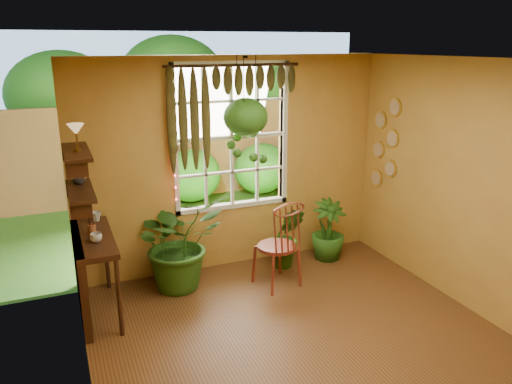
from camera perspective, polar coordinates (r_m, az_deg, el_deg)
floor at (r=5.00m, az=6.80°, el=-18.01°), size 4.50×4.50×0.00m
ceiling at (r=4.12m, az=8.13°, el=14.61°), size 4.50×4.50×0.00m
wall_back at (r=6.34m, az=-2.70°, el=3.12°), size 4.00×0.00×4.00m
wall_left at (r=3.85m, az=-19.63°, el=-7.07°), size 0.00×4.50×4.50m
wall_right at (r=5.61m, az=25.44°, el=-0.34°), size 0.00×4.50×4.50m
window at (r=6.30m, az=-2.84°, el=6.28°), size 1.52×0.10×1.86m
valance_vine at (r=6.08m, az=-3.29°, el=11.39°), size 1.70×0.12×1.10m
string_lights at (r=5.99m, az=-9.44°, el=6.02°), size 0.03×0.03×1.54m
wall_plates at (r=6.83m, az=14.53°, el=5.31°), size 0.04×0.32×1.10m
counter_ledge at (r=5.64m, az=-18.95°, el=-8.18°), size 0.40×1.20×0.90m
shelf_lower at (r=5.35m, az=-19.44°, el=0.14°), size 0.25×0.90×0.04m
shelf_upper at (r=5.26m, az=-19.86°, el=4.32°), size 0.25×0.90×0.04m
backyard at (r=10.79m, az=-9.96°, el=8.20°), size 14.00×10.00×12.00m
windsor_chair at (r=6.04m, az=2.58°, el=-7.49°), size 0.56×0.58×1.26m
potted_plant_left at (r=5.99m, az=-8.78°, el=-5.67°), size 1.21×1.10×1.15m
potted_plant_mid at (r=6.52m, az=3.50°, el=-5.06°), size 0.56×0.51×0.85m
potted_plant_right at (r=6.81m, az=8.23°, el=-4.32°), size 0.48×0.48×0.83m
hanging_basket at (r=6.07m, az=-1.19°, el=8.03°), size 0.54×0.54×1.32m
cup_a at (r=5.32m, az=-17.81°, el=-4.99°), size 0.15×0.15×0.09m
cup_b at (r=5.92m, az=-17.82°, el=-2.69°), size 0.12×0.12×0.11m
brush_jar at (r=5.51m, az=-18.32°, el=-3.39°), size 0.09×0.09×0.32m
shelf_vase at (r=5.52m, az=-19.61°, el=1.57°), size 0.15×0.15×0.14m
tiffany_lamp at (r=5.16m, az=-19.89°, el=6.57°), size 0.16×0.16×0.27m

